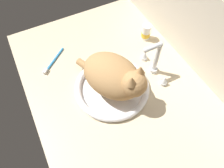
{
  "coord_description": "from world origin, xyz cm",
  "views": [
    {
      "loc": [
        38.68,
        -23.68,
        81.35
      ],
      "look_at": [
        -3.65,
        -2.01,
        7.0
      ],
      "focal_mm": 32.3,
      "sensor_mm": 36.0,
      "label": 1
    }
  ],
  "objects": [
    {
      "name": "toothbrush",
      "position": [
        -30.81,
        -20.73,
        3.62
      ],
      "size": [
        12.3,
        14.13,
        1.7
      ],
      "color": "#338CD1",
      "rests_on": "countertop"
    },
    {
      "name": "backsplash_wall",
      "position": [
        0.0,
        39.0,
        19.44
      ],
      "size": [
        119.35,
        2.4,
        38.88
      ],
      "primitive_type": "cube",
      "color": "beige",
      "rests_on": "ground"
    },
    {
      "name": "sink_basin",
      "position": [
        -3.65,
        -2.01,
        4.29
      ],
      "size": [
        33.58,
        33.58,
        2.88
      ],
      "color": "white",
      "rests_on": "countertop"
    },
    {
      "name": "countertop",
      "position": [
        0.0,
        0.0,
        1.5
      ],
      "size": [
        119.35,
        75.6,
        3.0
      ],
      "primitive_type": "cube",
      "color": "#CCB793",
      "rests_on": "ground"
    },
    {
      "name": "pill_bottle",
      "position": [
        -24.13,
        28.5,
        7.03
      ],
      "size": [
        4.75,
        4.75,
        8.68
      ],
      "color": "white",
      "rests_on": "countertop"
    },
    {
      "name": "faucet",
      "position": [
        -3.65,
        19.54,
        10.51
      ],
      "size": [
        19.97,
        10.23,
        19.36
      ],
      "color": "silver",
      "rests_on": "countertop"
    },
    {
      "name": "cat",
      "position": [
        -1.99,
        -1.25,
        13.99
      ],
      "size": [
        34.99,
        28.28,
        18.95
      ],
      "color": "tan",
      "rests_on": "sink_basin"
    }
  ]
}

